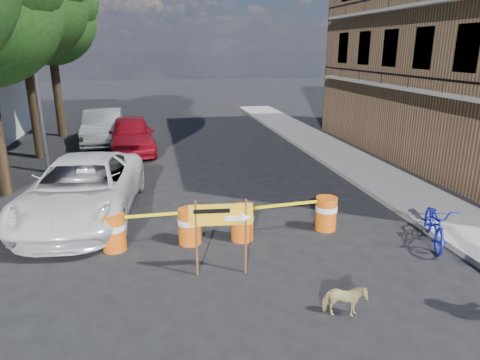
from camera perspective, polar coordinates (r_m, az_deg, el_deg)
name	(u,v)px	position (r m, az deg, el deg)	size (l,w,h in m)	color
ground	(252,279)	(9.26, 1.56, -13.01)	(120.00, 120.00, 0.00)	black
sidewalk_east	(378,177)	(16.60, 17.97, 0.32)	(2.40, 40.00, 0.15)	gray
tree_far	(49,16)	(25.32, -24.09, 19.34)	(5.04, 4.80, 8.84)	#332316
streetlamp	(34,56)	(17.77, -25.74, 14.67)	(1.25, 0.18, 8.00)	gray
barrel_far_left	(114,232)	(10.69, -16.50, -6.62)	(0.58, 0.58, 0.90)	#D74F0C
barrel_mid_left	(190,225)	(10.66, -6.72, -6.04)	(0.58, 0.58, 0.90)	#D74F0C
barrel_mid_right	(242,222)	(10.78, 0.30, -5.65)	(0.58, 0.58, 0.90)	#D74F0C
barrel_far_right	(326,213)	(11.61, 11.39, -4.30)	(0.58, 0.58, 0.90)	#D74F0C
detour_sign	(229,221)	(8.90, -1.53, -5.43)	(1.32, 0.28, 1.70)	#592D19
bicycle	(438,205)	(11.42, 24.86, -3.01)	(0.71, 1.08, 2.05)	#161EB5
dog	(344,301)	(8.18, 13.72, -15.35)	(0.35, 0.76, 0.65)	tan
suv_white	(83,189)	(12.89, -20.22, -1.11)	(2.80, 6.08, 1.69)	silver
sedan_red	(132,134)	(20.47, -14.25, 5.93)	(1.98, 4.93, 1.68)	#A00D1D
sedan_silver	(103,127)	(22.87, -17.78, 6.81)	(1.80, 5.17, 1.70)	#A6A9AD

